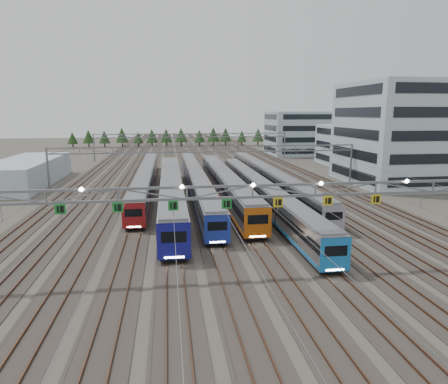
{
  "coord_description": "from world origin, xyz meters",
  "views": [
    {
      "loc": [
        -7.03,
        -32.72,
        13.92
      ],
      "look_at": [
        0.18,
        18.88,
        3.5
      ],
      "focal_mm": 32.0,
      "sensor_mm": 36.0,
      "label": 1
    }
  ],
  "objects": [
    {
      "name": "train_d",
      "position": [
        2.25,
        33.1,
        2.24
      ],
      "size": [
        3.05,
        51.33,
        3.98
      ],
      "color": "black",
      "rests_on": "ground"
    },
    {
      "name": "train_c",
      "position": [
        -2.25,
        38.27,
        2.06
      ],
      "size": [
        2.78,
        63.94,
        3.62
      ],
      "color": "black",
      "rests_on": "ground"
    },
    {
      "name": "depot_bldg_north",
      "position": [
        37.43,
        96.69,
        7.08
      ],
      "size": [
        22.0,
        18.0,
        14.16
      ],
      "primitive_type": "cube",
      "color": "#A6BCC7",
      "rests_on": "ground"
    },
    {
      "name": "treeline",
      "position": [
        2.25,
        135.95,
        4.23
      ],
      "size": [
        100.1,
        5.6,
        7.02
      ],
      "color": "#332114",
      "rests_on": "ground"
    },
    {
      "name": "gantry_mid",
      "position": [
        0.0,
        40.0,
        6.39
      ],
      "size": [
        56.36,
        0.36,
        8.0
      ],
      "color": "slate",
      "rests_on": "ground"
    },
    {
      "name": "train_f",
      "position": [
        11.25,
        38.57,
        2.05
      ],
      "size": [
        2.76,
        60.02,
        3.6
      ],
      "color": "black",
      "rests_on": "ground"
    },
    {
      "name": "train_e",
      "position": [
        6.75,
        26.3,
        2.04
      ],
      "size": [
        2.75,
        57.45,
        3.57
      ],
      "color": "black",
      "rests_on": "ground"
    },
    {
      "name": "ground",
      "position": [
        0.0,
        0.0,
        0.0
      ],
      "size": [
        400.0,
        400.0,
        0.0
      ],
      "primitive_type": "plane",
      "color": "#47423A",
      "rests_on": "ground"
    },
    {
      "name": "depot_bldg_mid",
      "position": [
        41.66,
        69.24,
        5.29
      ],
      "size": [
        14.0,
        16.0,
        10.59
      ],
      "primitive_type": "cube",
      "color": "#A6BCC7",
      "rests_on": "ground"
    },
    {
      "name": "west_shed",
      "position": [
        -34.8,
        49.69,
        2.41
      ],
      "size": [
        10.0,
        30.0,
        4.82
      ],
      "primitive_type": "cube",
      "color": "#A6BCC7",
      "rests_on": "ground"
    },
    {
      "name": "depot_bldg_south",
      "position": [
        37.56,
        40.72,
        9.82
      ],
      "size": [
        18.0,
        22.0,
        19.64
      ],
      "primitive_type": "cube",
      "color": "#A6BCC7",
      "rests_on": "ground"
    },
    {
      "name": "train_b",
      "position": [
        -6.75,
        28.45,
        2.3
      ],
      "size": [
        3.15,
        52.38,
        4.11
      ],
      "color": "black",
      "rests_on": "ground"
    },
    {
      "name": "train_a",
      "position": [
        -11.25,
        41.27,
        2.04
      ],
      "size": [
        2.75,
        56.14,
        3.58
      ],
      "color": "black",
      "rests_on": "ground"
    },
    {
      "name": "gantry_near",
      "position": [
        -0.05,
        -0.12,
        7.09
      ],
      "size": [
        56.36,
        0.61,
        8.08
      ],
      "color": "slate",
      "rests_on": "ground"
    },
    {
      "name": "gantry_far",
      "position": [
        0.0,
        85.0,
        6.39
      ],
      "size": [
        56.36,
        0.36,
        8.0
      ],
      "color": "slate",
      "rests_on": "ground"
    },
    {
      "name": "track_bed",
      "position": [
        0.0,
        100.0,
        1.49
      ],
      "size": [
        54.0,
        260.0,
        5.42
      ],
      "color": "#2D2823",
      "rests_on": "ground"
    }
  ]
}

